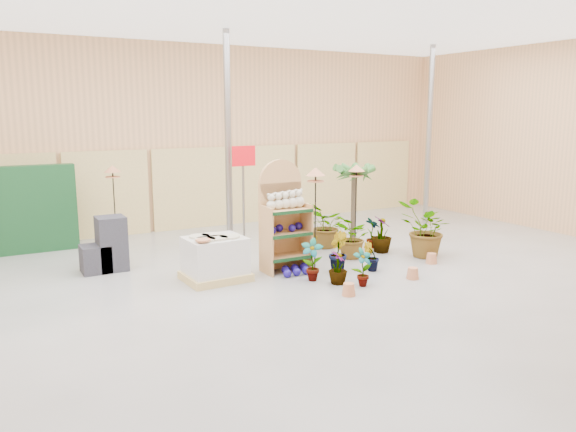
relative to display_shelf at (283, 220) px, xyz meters
name	(u,v)px	position (x,y,z in m)	size (l,w,h in m)	color
room	(289,152)	(-0.21, -0.63, 1.29)	(15.20, 12.10, 4.70)	gray
display_shelf	(283,220)	(0.00, 0.00, 0.00)	(0.85, 0.54, 2.03)	tan
teddy_bears	(287,201)	(0.03, -0.10, 0.36)	(0.76, 0.21, 0.33)	silver
gazing_balls_shelf	(286,228)	(0.00, -0.11, -0.13)	(0.75, 0.25, 0.14)	navy
gazing_balls_floor	(296,270)	(0.05, -0.39, -0.85)	(0.63, 0.39, 0.15)	navy
pallet_stack	(215,259)	(-1.34, -0.03, -0.55)	(1.10, 0.93, 0.79)	tan
charcoal_planters	(106,249)	(-2.86, 1.48, -0.51)	(0.80, 0.50, 1.00)	#24252C
trellis_stock	(25,210)	(-4.01, 3.66, -0.03)	(2.00, 0.30, 1.80)	#12411F
offer_sign	(244,177)	(-0.11, 1.44, 0.64)	(0.50, 0.08, 2.20)	gray
bird_table_front	(316,175)	(0.38, -0.52, 0.85)	(0.34, 0.34, 1.91)	black
bird_table_right	(357,171)	(2.08, 0.61, 0.74)	(0.34, 0.34, 1.80)	black
bird_table_back	(113,172)	(-2.38, 2.88, 0.74)	(0.34, 0.34, 1.80)	black
palm	(354,172)	(2.29, 1.00, 0.67)	(0.70, 0.70, 1.86)	brown
potted_plant_0	(312,260)	(0.10, -0.87, -0.56)	(0.39, 0.26, 0.74)	#336B2B
potted_plant_1	(337,252)	(0.79, -0.63, -0.56)	(0.41, 0.33, 0.74)	#336B2B
potted_plant_2	(353,237)	(1.58, 0.01, -0.49)	(0.78, 0.68, 0.87)	#336B2B
potted_plant_3	(382,234)	(2.41, 0.13, -0.55)	(0.42, 0.42, 0.76)	#336B2B
potted_plant_4	(372,233)	(2.44, 0.51, -0.59)	(0.36, 0.24, 0.68)	#336B2B
potted_plant_5	(308,248)	(0.58, 0.04, -0.60)	(0.36, 0.29, 0.66)	#336B2B
potted_plant_6	(327,226)	(1.61, 0.99, -0.44)	(0.87, 0.75, 0.97)	#336B2B
potted_plant_7	(338,268)	(0.39, -1.24, -0.64)	(0.32, 0.32, 0.57)	#336B2B
potted_plant_8	(363,268)	(0.67, -1.55, -0.60)	(0.34, 0.23, 0.65)	#336B2B
potted_plant_9	(371,257)	(1.35, -0.89, -0.66)	(0.30, 0.24, 0.54)	#336B2B
potted_plant_10	(425,230)	(2.88, -0.62, -0.36)	(1.02, 0.88, 1.13)	#336B2B
potted_plant_11	(304,238)	(0.91, 0.75, -0.60)	(0.37, 0.37, 0.66)	#336B2B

